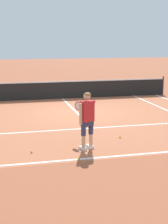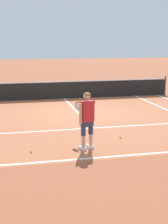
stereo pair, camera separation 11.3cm
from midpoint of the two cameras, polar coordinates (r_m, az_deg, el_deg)
ground_plane at (r=15.23m, az=-0.87°, el=-0.01°), size 80.00×80.00×0.00m
court_inner_surface at (r=14.09m, az=0.15°, el=-1.02°), size 10.98×9.90×0.00m
line_baseline at (r=9.70m, az=6.54°, el=-7.29°), size 10.98×0.10×0.01m
line_service at (r=12.53m, az=1.86°, el=-2.70°), size 8.23×0.10×0.01m
line_centre_service at (r=15.56m, az=-1.14°, el=0.27°), size 0.10×6.40×0.01m
tennis_net at (r=18.57m, az=-3.16°, el=3.76°), size 11.96×0.08×1.07m
tennis_player at (r=9.96m, az=0.77°, el=-0.79°), size 0.56×1.23×1.71m
tennis_ball_near_feet at (r=11.37m, az=6.38°, el=-4.19°), size 0.07×0.07×0.07m
tennis_ball_by_baseline at (r=9.99m, az=-8.48°, el=-6.57°), size 0.07×0.07×0.07m
tennis_ball_mid_court at (r=9.33m, az=-0.60°, el=-7.82°), size 0.07×0.07×0.07m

